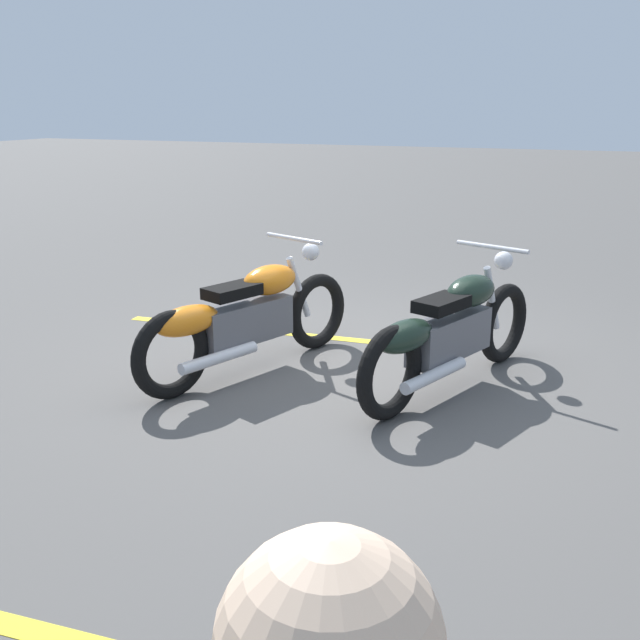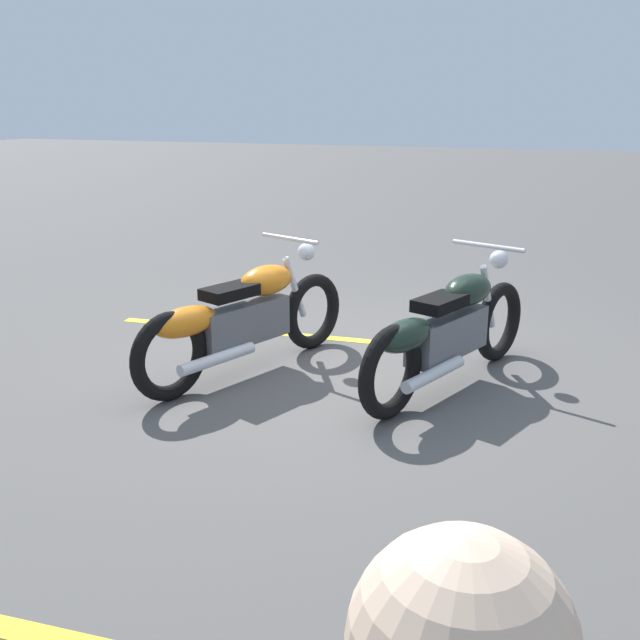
{
  "view_description": "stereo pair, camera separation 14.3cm",
  "coord_description": "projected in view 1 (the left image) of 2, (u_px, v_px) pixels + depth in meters",
  "views": [
    {
      "loc": [
        5.35,
        1.8,
        2.11
      ],
      "look_at": [
        0.87,
        0.0,
        0.65
      ],
      "focal_mm": 40.78,
      "sensor_mm": 36.0,
      "label": 1
    },
    {
      "loc": [
        5.4,
        1.67,
        2.11
      ],
      "look_at": [
        0.87,
        0.0,
        0.65
      ],
      "focal_mm": 40.78,
      "sensor_mm": 36.0,
      "label": 2
    }
  ],
  "objects": [
    {
      "name": "ground_plane",
      "position": [
        359.0,
        367.0,
        6.0
      ],
      "size": [
        60.0,
        60.0,
        0.0
      ],
      "primitive_type": "plane",
      "color": "#514F4C"
    },
    {
      "name": "motorcycle_bright_foreground",
      "position": [
        245.0,
        317.0,
        5.76
      ],
      "size": [
        2.12,
        0.93,
        1.04
      ],
      "rotation": [
        0.0,
        0.0,
        2.78
      ],
      "color": "black",
      "rests_on": "ground"
    },
    {
      "name": "motorcycle_dark_foreground",
      "position": [
        450.0,
        331.0,
        5.41
      ],
      "size": [
        2.13,
        0.91,
        1.04
      ],
      "rotation": [
        0.0,
        0.0,
        2.78
      ],
      "color": "black",
      "rests_on": "ground"
    },
    {
      "name": "parking_stripe_near",
      "position": [
        282.0,
        333.0,
        6.88
      ],
      "size": [
        0.34,
        3.2,
        0.01
      ],
      "primitive_type": "cube",
      "rotation": [
        0.0,
        0.0,
        1.64
      ],
      "color": "yellow",
      "rests_on": "ground"
    }
  ]
}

